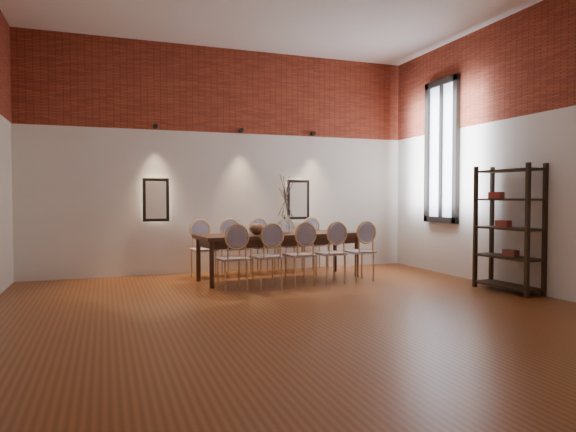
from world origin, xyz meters
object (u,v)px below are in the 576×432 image
object	(u,v)px
dining_table	(280,256)
vase	(286,224)
chair_near_c	(300,255)
chair_far_e	(316,244)
book	(261,232)
chair_near_d	(330,253)
chair_far_a	(203,249)
chair_far_c	(263,247)
chair_near_e	(359,252)
chair_far_b	(234,248)
chair_near_a	(232,258)
chair_far_d	(290,246)
chair_near_b	(267,257)
shelving_rack	(508,228)
bowl	(257,229)

from	to	relation	value
dining_table	vase	xyz separation A→B (m)	(0.11, 0.01, 0.53)
chair_near_c	chair_far_e	world-z (taller)	same
book	chair_near_d	bearing A→B (deg)	-43.50
chair_near_c	chair_far_a	world-z (taller)	same
chair_near_c	chair_far_c	xyz separation A→B (m)	(-0.15, 1.42, 0.00)
chair_near_c	chair_near_e	distance (m)	1.08
chair_far_b	chair_far_c	size ratio (longest dim) A/B	1.00
chair_near_a	chair_far_d	bearing A→B (deg)	41.40
chair_near_e	book	bearing A→B (deg)	145.10
chair_near_d	chair_far_b	distance (m)	1.79
chair_far_a	chair_far_b	xyz separation A→B (m)	(0.54, 0.06, 0.00)
vase	chair_near_b	bearing A→B (deg)	-126.23
chair_near_b	vase	world-z (taller)	vase
chair_near_b	book	world-z (taller)	chair_near_b
chair_near_e	book	world-z (taller)	chair_near_e
chair_far_b	chair_far_d	world-z (taller)	same
book	shelving_rack	xyz separation A→B (m)	(2.97, -2.33, 0.14)
chair_near_a	chair_far_c	world-z (taller)	same
chair_near_e	chair_far_c	world-z (taller)	same
chair_near_a	book	world-z (taller)	chair_near_a
chair_far_d	book	xyz separation A→B (m)	(-0.73, -0.58, 0.30)
chair_near_a	bowl	bearing A→B (deg)	45.14
dining_table	chair_far_c	world-z (taller)	chair_far_c
chair_near_e	shelving_rack	size ratio (longest dim) A/B	0.52
chair_far_e	vase	size ratio (longest dim) A/B	3.13
chair_near_a	shelving_rack	distance (m)	3.96
chair_near_c	chair_far_b	size ratio (longest dim) A/B	1.00
chair_near_a	chair_near_b	bearing A→B (deg)	-0.00
book	shelving_rack	world-z (taller)	shelving_rack
chair_near_b	chair_far_b	world-z (taller)	same
chair_near_c	vase	xyz separation A→B (m)	(0.03, 0.72, 0.43)
chair_far_a	vase	xyz separation A→B (m)	(1.26, -0.58, 0.43)
chair_near_a	book	size ratio (longest dim) A/B	3.62
chair_far_a	chair_far_b	size ratio (longest dim) A/B	1.00
chair_near_d	chair_near_a	bearing A→B (deg)	-180.00
vase	chair_near_c	bearing A→B (deg)	-92.73
chair_far_a	chair_far_d	bearing A→B (deg)	180.00
chair_near_a	chair_far_e	world-z (taller)	same
chair_far_d	book	size ratio (longest dim) A/B	3.62
chair_near_d	chair_far_d	distance (m)	1.43
chair_near_b	chair_far_e	distance (m)	2.16
chair_near_e	shelving_rack	xyz separation A→B (m)	(1.56, -1.56, 0.43)
chair_near_e	bowl	world-z (taller)	chair_near_e
chair_near_b	chair_near_e	xyz separation A→B (m)	(1.61, 0.17, 0.00)
chair_near_c	chair_near_e	world-z (taller)	same
chair_far_a	bowl	bearing A→B (deg)	130.86
chair_far_a	bowl	distance (m)	1.08
chair_near_b	shelving_rack	world-z (taller)	shelving_rack
bowl	chair_near_b	bearing A→B (deg)	-94.17
dining_table	shelving_rack	size ratio (longest dim) A/B	1.50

